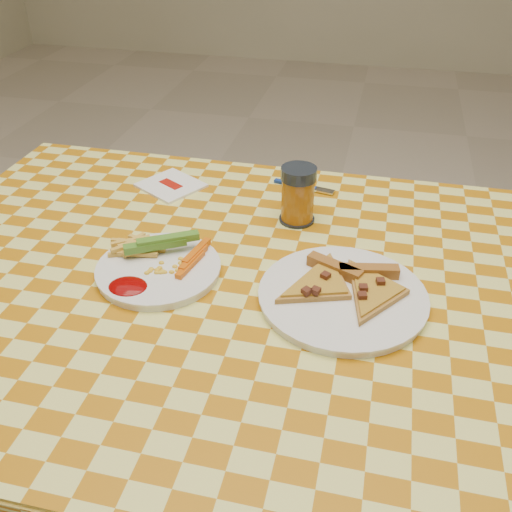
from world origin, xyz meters
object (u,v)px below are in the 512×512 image
object	(u,v)px
table	(254,317)
plate_right	(342,297)
plate_left	(159,270)
drink_glass	(298,195)

from	to	relation	value
table	plate_right	world-z (taller)	plate_right
table	plate_left	size ratio (longest dim) A/B	6.26
plate_left	plate_right	size ratio (longest dim) A/B	0.79
table	drink_glass	xyz separation A→B (m)	(0.04, 0.21, 0.13)
plate_right	drink_glass	distance (m)	0.26
plate_left	drink_glass	size ratio (longest dim) A/B	1.85
plate_left	plate_right	world-z (taller)	same
plate_right	drink_glass	bearing A→B (deg)	116.15
table	plate_left	world-z (taller)	plate_left
plate_left	drink_glass	distance (m)	0.30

